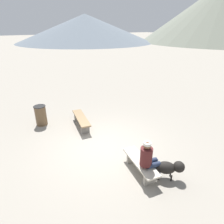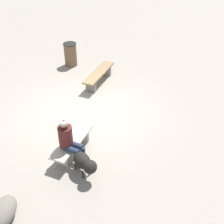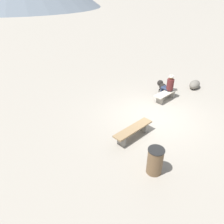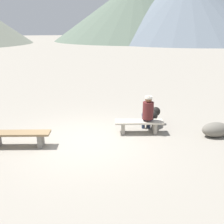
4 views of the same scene
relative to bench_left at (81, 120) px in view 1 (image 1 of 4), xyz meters
The scene contains 8 objects.
ground 2.00m from the bench_left, ahead, with size 210.00×210.00×0.06m, color gray.
bench_left is the anchor object (origin of this frame).
bench_right 3.83m from the bench_left, ahead, with size 1.67×0.80×0.43m.
seated_person 4.15m from the bench_left, ahead, with size 0.47×0.67×1.29m.
dog 4.59m from the bench_left, ahead, with size 0.75×0.77×0.64m.
trash_bin 1.91m from the bench_left, 130.53° to the right, with size 0.53×0.53×0.94m.
distant_peak_0 59.94m from the bench_left, 112.82° to the left, with size 43.38×43.38×15.45m, color gray.
distant_peak_4 50.92m from the bench_left, 151.69° to the left, with size 37.58×37.58×7.29m, color slate.
Camera 1 is at (5.29, -3.32, 4.27)m, focal length 30.81 mm.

